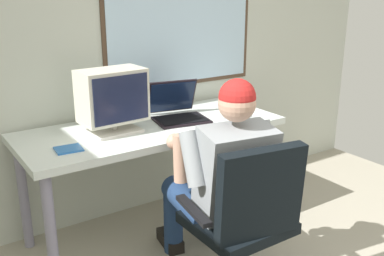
# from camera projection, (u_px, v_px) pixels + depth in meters

# --- Properties ---
(wall_rear) EXTENTS (4.96, 0.08, 2.67)m
(wall_rear) POSITION_uv_depth(u_px,v_px,m) (106.00, 28.00, 2.97)
(wall_rear) COLOR beige
(wall_rear) RESTS_ON ground
(desk) EXTENTS (1.69, 0.70, 0.76)m
(desk) POSITION_uv_depth(u_px,v_px,m) (152.00, 138.00, 2.90)
(desk) COLOR gray
(desk) RESTS_ON ground
(office_chair) EXTENTS (0.61, 0.57, 0.91)m
(office_chair) POSITION_uv_depth(u_px,v_px,m) (247.00, 214.00, 2.27)
(office_chair) COLOR black
(office_chair) RESTS_ON ground
(person_seated) EXTENTS (0.58, 0.84, 1.19)m
(person_seated) POSITION_uv_depth(u_px,v_px,m) (222.00, 177.00, 2.46)
(person_seated) COLOR navy
(person_seated) RESTS_ON ground
(crt_monitor) EXTENTS (0.40, 0.25, 0.39)m
(crt_monitor) POSITION_uv_depth(u_px,v_px,m) (112.00, 97.00, 2.68)
(crt_monitor) COLOR beige
(crt_monitor) RESTS_ON desk
(laptop) EXTENTS (0.40, 0.42, 0.25)m
(laptop) POSITION_uv_depth(u_px,v_px,m) (177.00, 109.00, 3.01)
(laptop) COLOR black
(laptop) RESTS_ON desk
(wine_glass) EXTENTS (0.08, 0.08, 0.14)m
(wine_glass) POSITION_uv_depth(u_px,v_px,m) (228.00, 105.00, 2.98)
(wine_glass) COLOR silver
(wine_glass) RESTS_ON desk
(cd_case) EXTENTS (0.15, 0.14, 0.01)m
(cd_case) POSITION_uv_depth(u_px,v_px,m) (69.00, 149.00, 2.45)
(cd_case) COLOR blue
(cd_case) RESTS_ON desk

